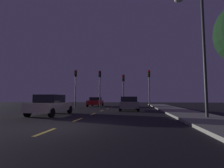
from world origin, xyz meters
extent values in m
plane|color=black|center=(0.00, 7.00, 0.00)|extent=(80.00, 80.00, 0.00)
cube|color=gray|center=(7.50, 7.00, 0.07)|extent=(3.00, 40.00, 0.15)
cube|color=#EACC4C|center=(0.00, -1.20, 0.00)|extent=(0.16, 1.60, 0.01)
cube|color=#EACC4C|center=(0.00, 2.60, 0.00)|extent=(0.16, 1.60, 0.01)
cube|color=#EACC4C|center=(0.00, 6.40, 0.00)|extent=(0.16, 1.60, 0.01)
cube|color=#EACC4C|center=(0.00, 10.20, 0.00)|extent=(0.16, 1.60, 0.01)
cube|color=#EACC4C|center=(0.00, 14.00, 0.00)|extent=(0.16, 1.60, 0.01)
cube|color=#EACC4C|center=(0.00, 17.80, 0.00)|extent=(0.16, 1.60, 0.01)
cylinder|color=#4C4C51|center=(-4.96, 15.85, 2.66)|extent=(0.14, 0.14, 5.31)
cube|color=#382D0C|center=(-4.96, 15.85, 4.86)|extent=(0.32, 0.24, 0.90)
sphere|color=red|center=(-4.96, 15.69, 5.16)|extent=(0.20, 0.20, 0.20)
sphere|color=#3F2D0C|center=(-4.96, 15.69, 4.86)|extent=(0.20, 0.20, 0.20)
sphere|color=#0C3319|center=(-4.96, 15.69, 4.56)|extent=(0.20, 0.20, 0.20)
cylinder|color=black|center=(-1.42, 15.85, 2.57)|extent=(0.14, 0.14, 5.15)
cube|color=black|center=(-1.42, 15.85, 4.70)|extent=(0.32, 0.24, 0.90)
sphere|color=red|center=(-1.42, 15.69, 5.00)|extent=(0.20, 0.20, 0.20)
sphere|color=#3F2D0C|center=(-1.42, 15.69, 4.70)|extent=(0.20, 0.20, 0.20)
sphere|color=#0C3319|center=(-1.42, 15.69, 4.40)|extent=(0.20, 0.20, 0.20)
cylinder|color=black|center=(1.90, 15.85, 2.26)|extent=(0.14, 0.14, 4.53)
cube|color=black|center=(1.90, 15.85, 4.08)|extent=(0.32, 0.24, 0.90)
sphere|color=red|center=(1.90, 15.69, 4.38)|extent=(0.20, 0.20, 0.20)
sphere|color=#3F2D0C|center=(1.90, 15.69, 4.08)|extent=(0.20, 0.20, 0.20)
sphere|color=#0C3319|center=(1.90, 15.69, 3.78)|extent=(0.20, 0.20, 0.20)
cylinder|color=#4C4C51|center=(5.37, 15.85, 2.53)|extent=(0.14, 0.14, 5.07)
cube|color=#382D0C|center=(5.37, 15.85, 4.62)|extent=(0.32, 0.24, 0.90)
sphere|color=red|center=(5.37, 15.69, 4.92)|extent=(0.20, 0.20, 0.20)
sphere|color=#3F2D0C|center=(5.37, 15.69, 4.62)|extent=(0.20, 0.20, 0.20)
sphere|color=#0C3319|center=(5.37, 15.69, 4.32)|extent=(0.20, 0.20, 0.20)
cube|color=gray|center=(2.79, 10.87, 0.63)|extent=(2.10, 4.00, 0.63)
cube|color=black|center=(2.80, 10.68, 1.21)|extent=(1.75, 1.85, 0.52)
cylinder|color=black|center=(1.83, 12.22, 0.32)|extent=(0.26, 0.65, 0.64)
cylinder|color=black|center=(3.58, 12.32, 0.32)|extent=(0.26, 0.65, 0.64)
cylinder|color=black|center=(1.99, 9.42, 0.32)|extent=(0.26, 0.65, 0.64)
cylinder|color=black|center=(3.74, 9.53, 0.32)|extent=(0.26, 0.65, 0.64)
cube|color=beige|center=(-3.05, 5.11, 0.65)|extent=(1.95, 4.29, 0.65)
cube|color=black|center=(-3.05, 4.90, 1.27)|extent=(1.69, 1.94, 0.60)
cylinder|color=black|center=(-3.92, 6.71, 0.32)|extent=(0.23, 0.64, 0.64)
cylinder|color=black|center=(-2.14, 6.68, 0.32)|extent=(0.23, 0.64, 0.64)
cylinder|color=black|center=(-3.95, 3.54, 0.32)|extent=(0.23, 0.64, 0.64)
cylinder|color=black|center=(-2.18, 3.52, 0.32)|extent=(0.23, 0.64, 0.64)
cube|color=#B21919|center=(-2.80, 19.19, 0.64)|extent=(1.99, 4.56, 0.64)
cube|color=black|center=(-2.80, 19.42, 1.21)|extent=(1.70, 2.07, 0.50)
cylinder|color=black|center=(-1.88, 17.51, 0.32)|extent=(0.24, 0.65, 0.64)
cylinder|color=black|center=(-3.63, 17.46, 0.32)|extent=(0.24, 0.65, 0.64)
cylinder|color=black|center=(-1.97, 20.92, 0.32)|extent=(0.24, 0.65, 0.64)
cylinder|color=black|center=(-3.72, 20.88, 0.32)|extent=(0.24, 0.65, 0.64)
cylinder|color=#2D2D30|center=(7.80, 3.68, 3.96)|extent=(0.18, 0.18, 7.93)
ellipsoid|color=silver|center=(6.36, 3.68, 7.73)|extent=(0.56, 0.36, 0.24)
camera|label=1|loc=(3.43, -7.49, 1.31)|focal=27.29mm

